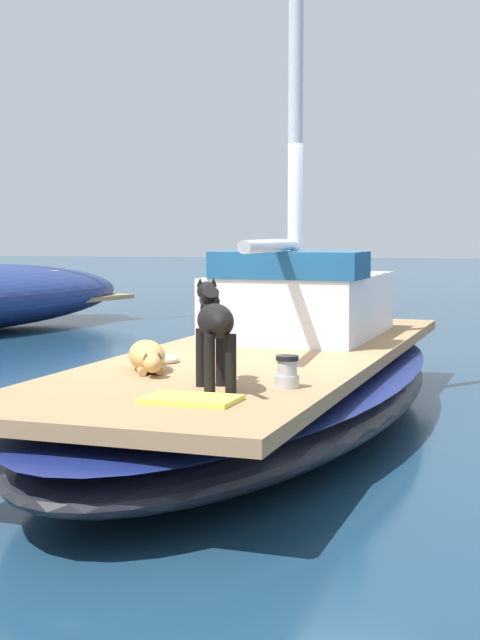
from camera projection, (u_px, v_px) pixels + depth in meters
ground_plane at (266, 426)px, 7.92m from camera, size 120.00×120.00×0.00m
sailboat_main at (266, 387)px, 7.89m from camera, size 3.28×7.46×0.66m
cabin_house at (302, 301)px, 8.88m from camera, size 1.63×2.36×0.84m
dog_tan at (147, 356)px, 6.64m from camera, size 0.50×0.90×0.22m
dog_black at (214, 324)px, 5.81m from camera, size 0.45×0.89×0.70m
deck_winch at (287, 373)px, 5.91m from camera, size 0.16×0.16×0.21m
coiled_rope at (159, 359)px, 7.11m from camera, size 0.32×0.32×0.04m
deck_towel at (191, 399)px, 5.42m from camera, size 0.60×0.42×0.03m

